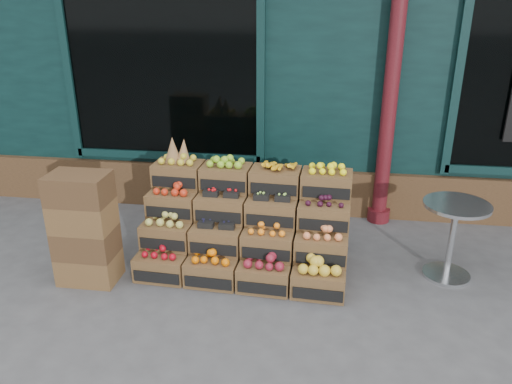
# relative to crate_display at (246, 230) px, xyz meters

# --- Properties ---
(ground) EXTENTS (60.00, 60.00, 0.00)m
(ground) POSITION_rel_crate_display_xyz_m (0.31, -0.71, -0.41)
(ground) COLOR #464649
(ground) RESTS_ON ground
(shop_facade) EXTENTS (12.00, 6.24, 4.80)m
(shop_facade) POSITION_rel_crate_display_xyz_m (0.31, 4.40, 1.99)
(shop_facade) COLOR black
(shop_facade) RESTS_ON ground
(crate_display) EXTENTS (2.16, 1.12, 1.33)m
(crate_display) POSITION_rel_crate_display_xyz_m (0.00, 0.00, 0.00)
(crate_display) COLOR brown
(crate_display) RESTS_ON ground
(spare_crates) EXTENTS (0.57, 0.40, 1.15)m
(spare_crates) POSITION_rel_crate_display_xyz_m (-1.53, -0.54, 0.16)
(spare_crates) COLOR brown
(spare_crates) RESTS_ON ground
(bistro_table) EXTENTS (0.65, 0.65, 0.82)m
(bistro_table) POSITION_rel_crate_display_xyz_m (2.10, 0.05, 0.10)
(bistro_table) COLOR silver
(bistro_table) RESTS_ON ground
(shopkeeper) EXTENTS (0.95, 0.80, 2.21)m
(shopkeeper) POSITION_rel_crate_display_xyz_m (-1.26, 1.91, 0.70)
(shopkeeper) COLOR #19581D
(shopkeeper) RESTS_ON ground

